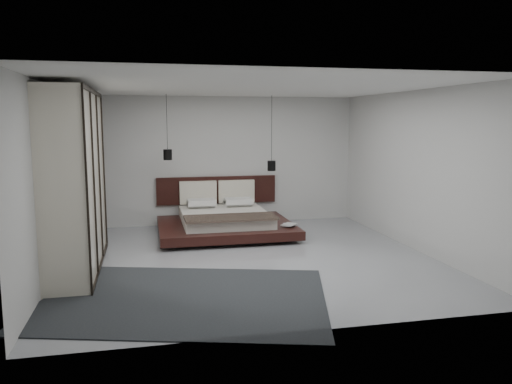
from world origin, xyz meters
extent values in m
plane|color=gray|center=(0.00, 0.00, 0.00)|extent=(6.00, 6.00, 0.00)
plane|color=white|center=(0.00, 0.00, 2.80)|extent=(6.00, 6.00, 0.00)
plane|color=beige|center=(0.00, 3.00, 1.40)|extent=(6.00, 0.00, 6.00)
plane|color=beige|center=(0.00, -3.00, 1.40)|extent=(6.00, 0.00, 6.00)
plane|color=beige|center=(-3.00, 0.00, 1.40)|extent=(0.00, 6.00, 6.00)
plane|color=beige|center=(3.00, 0.00, 1.40)|extent=(0.00, 6.00, 6.00)
cube|color=black|center=(-2.95, 2.45, 1.30)|extent=(0.05, 0.90, 2.60)
cube|color=black|center=(-0.11, 1.75, 0.04)|extent=(2.07, 1.70, 0.08)
cube|color=black|center=(-0.11, 1.75, 0.16)|extent=(2.64, 2.17, 0.17)
cube|color=silver|center=(-0.11, 1.87, 0.35)|extent=(1.70, 1.89, 0.21)
cube|color=black|center=(-0.11, 1.14, 0.48)|extent=(1.72, 0.66, 0.05)
cube|color=silver|center=(-0.51, 2.60, 0.51)|extent=(0.58, 0.38, 0.11)
cube|color=silver|center=(0.28, 2.60, 0.51)|extent=(0.58, 0.38, 0.11)
cube|color=silver|center=(-0.51, 2.47, 0.57)|extent=(0.58, 0.38, 0.11)
cube|color=silver|center=(0.28, 2.47, 0.57)|extent=(0.58, 0.38, 0.11)
cube|color=black|center=(-0.11, 2.96, 0.75)|extent=(2.64, 0.08, 0.60)
cube|color=beige|center=(-0.54, 2.87, 0.72)|extent=(0.80, 0.10, 0.50)
cube|color=beige|center=(0.31, 2.87, 0.72)|extent=(0.80, 0.10, 0.50)
imported|color=#99724C|center=(0.97, 1.28, 0.26)|extent=(0.22, 0.29, 0.03)
imported|color=#99724C|center=(0.95, 1.25, 0.28)|extent=(0.38, 0.39, 0.02)
cylinder|color=black|center=(-1.20, 2.32, 2.25)|extent=(0.01, 0.01, 1.10)
cylinder|color=black|center=(-1.20, 2.32, 1.59)|extent=(0.17, 0.17, 0.21)
cylinder|color=#FFE0B2|center=(-1.20, 2.32, 1.50)|extent=(0.13, 0.13, 0.01)
cylinder|color=black|center=(0.97, 2.32, 2.12)|extent=(0.01, 0.01, 1.37)
cylinder|color=black|center=(0.97, 2.32, 1.33)|extent=(0.17, 0.17, 0.21)
cylinder|color=#FFE0B2|center=(0.97, 2.32, 1.23)|extent=(0.13, 0.13, 0.01)
cube|color=silver|center=(-2.70, 0.02, 1.37)|extent=(0.63, 2.73, 2.73)
cube|color=black|center=(-2.37, 0.02, 2.70)|extent=(0.03, 2.73, 0.06)
cube|color=black|center=(-2.37, 0.02, 0.03)|extent=(0.03, 2.73, 0.06)
cube|color=black|center=(-2.37, -1.35, 1.37)|extent=(0.03, 0.05, 2.73)
cube|color=black|center=(-2.37, -0.44, 1.37)|extent=(0.03, 0.05, 2.73)
cube|color=black|center=(-2.37, 0.47, 1.37)|extent=(0.03, 0.05, 2.73)
cube|color=black|center=(-2.37, 1.38, 1.37)|extent=(0.03, 0.05, 2.73)
cube|color=black|center=(-1.20, -1.70, 0.01)|extent=(4.16, 3.45, 0.02)
camera|label=1|loc=(-1.64, -7.91, 2.26)|focal=35.00mm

